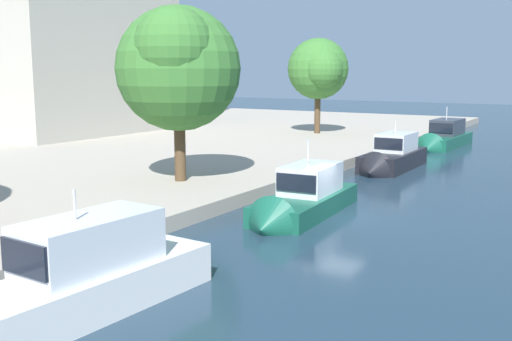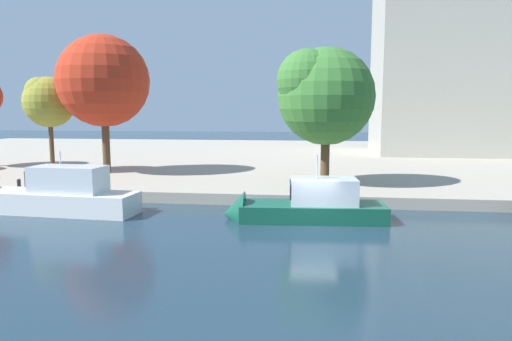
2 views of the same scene
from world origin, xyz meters
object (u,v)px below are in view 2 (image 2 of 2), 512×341
Objects in this scene: office_tower at (462,2)px; mooring_bollard_0 at (19,183)px; tree_0 at (101,81)px; motor_yacht_1 at (52,199)px; tree_1 at (47,101)px; tree_2 at (322,94)px; motor_yacht_2 at (302,208)px.

mooring_bollard_0 is at bearing -140.27° from office_tower.
tree_0 is at bearing -147.15° from office_tower.
motor_yacht_1 is 16.08m from tree_1.
motor_yacht_1 is at bearing -152.68° from tree_2.
motor_yacht_2 is (15.23, -0.02, -0.17)m from motor_yacht_1.
mooring_bollard_0 is 0.08× the size of tree_1.
tree_1 is at bearing 179.04° from tree_0.
motor_yacht_2 is 23.23m from tree_0.
motor_yacht_1 is 15.23m from motor_yacht_2.
mooring_bollard_0 is at bearing -105.13° from tree_0.
motor_yacht_2 is at bearing -97.58° from tree_2.
tree_1 is at bearing -150.64° from office_tower.
motor_yacht_1 is 1.08× the size of tree_2.
office_tower is (17.16, 27.40, 12.04)m from tree_2.
motor_yacht_1 is at bearing -38.87° from mooring_bollard_0.
tree_2 is at bearing -9.89° from tree_1.
tree_0 reaches higher than motor_yacht_2.
mooring_bollard_0 is 53.19m from office_tower.
mooring_bollard_0 is at bearing -71.91° from tree_1.
motor_yacht_2 is 44.43m from office_tower.
tree_0 is 1.18× the size of tree_2.
motor_yacht_1 is at bearing -133.07° from office_tower.
tree_0 is at bearing -74.71° from motor_yacht_1.
office_tower reaches higher than motor_yacht_2.
tree_1 is (-22.96, 12.67, 6.42)m from motor_yacht_2.
tree_2 is at bearing -122.06° from office_tower.
motor_yacht_1 is 15.06m from tree_0.
tree_0 reaches higher than tree_2.
tree_1 is 0.21× the size of office_tower.
motor_yacht_1 is 1.28× the size of tree_1.
tree_2 is (1.13, 8.47, 6.74)m from motor_yacht_2.
tree_2 reaches higher than tree_1.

